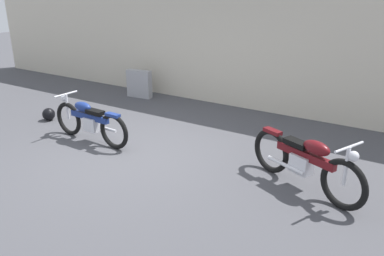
{
  "coord_description": "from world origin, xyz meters",
  "views": [
    {
      "loc": [
        4.45,
        -5.01,
        2.99
      ],
      "look_at": [
        0.98,
        0.52,
        0.55
      ],
      "focal_mm": 36.05,
      "sensor_mm": 36.0,
      "label": 1
    }
  ],
  "objects_px": {
    "helmet": "(49,114)",
    "motorcycle_maroon": "(305,162)",
    "motorcycle_blue": "(89,121)",
    "stone_marker": "(139,84)"
  },
  "relations": [
    {
      "from": "motorcycle_maroon",
      "to": "helmet",
      "type": "bearing_deg",
      "value": -156.73
    },
    {
      "from": "helmet",
      "to": "stone_marker",
      "type": "bearing_deg",
      "value": 78.77
    },
    {
      "from": "stone_marker",
      "to": "motorcycle_blue",
      "type": "height_order",
      "value": "motorcycle_blue"
    },
    {
      "from": "helmet",
      "to": "motorcycle_maroon",
      "type": "distance_m",
      "value": 6.02
    },
    {
      "from": "stone_marker",
      "to": "helmet",
      "type": "bearing_deg",
      "value": -101.23
    },
    {
      "from": "stone_marker",
      "to": "motorcycle_blue",
      "type": "bearing_deg",
      "value": -67.77
    },
    {
      "from": "stone_marker",
      "to": "motorcycle_maroon",
      "type": "distance_m",
      "value": 6.12
    },
    {
      "from": "helmet",
      "to": "motorcycle_blue",
      "type": "distance_m",
      "value": 1.85
    },
    {
      "from": "motorcycle_blue",
      "to": "stone_marker",
      "type": "bearing_deg",
      "value": -65.68
    },
    {
      "from": "helmet",
      "to": "motorcycle_blue",
      "type": "bearing_deg",
      "value": -12.55
    }
  ]
}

